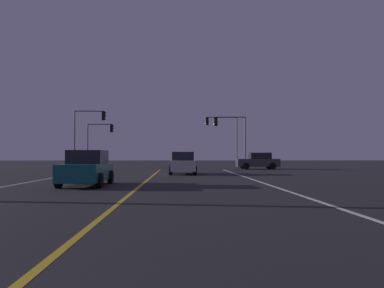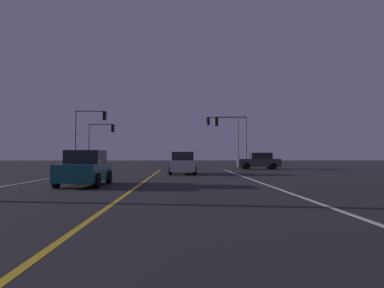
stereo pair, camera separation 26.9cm
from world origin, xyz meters
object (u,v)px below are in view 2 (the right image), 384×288
Objects in this scene: car_oncoming at (85,168)px; traffic_light_near_right at (231,130)px; car_ahead_far at (183,163)px; traffic_light_near_left at (90,126)px; car_crossing_side at (259,161)px; traffic_light_far_right at (223,130)px; traffic_light_far_left at (102,135)px.

traffic_light_near_right is at bearing 154.27° from car_oncoming.
car_ahead_far is 13.51m from traffic_light_near_left.
car_crossing_side is 0.73× the size of traffic_light_near_left.
car_oncoming is at bearing 64.27° from traffic_light_near_right.
car_oncoming is (-12.58, -20.56, 0.00)m from car_crossing_side.
traffic_light_near_left is at bearing 0.00° from traffic_light_near_right.
car_ahead_far is at bearing 156.21° from car_oncoming.
traffic_light_far_right is at bearing -56.49° from car_crossing_side.
car_oncoming is 0.73× the size of traffic_light_far_right.
car_crossing_side is 1.00× the size of car_ahead_far.
traffic_light_near_left reaches higher than car_crossing_side.
car_ahead_far is 10.86m from traffic_light_near_right.
traffic_light_near_right is 14.12m from traffic_light_near_left.
traffic_light_far_left is at bearing 32.17° from car_ahead_far.
car_ahead_far is at bearing -57.83° from traffic_light_far_left.
car_oncoming is at bearing -77.10° from traffic_light_near_left.
traffic_light_far_left is (-9.24, 14.68, 2.92)m from car_ahead_far.
traffic_light_near_right reaches higher than car_crossing_side.
traffic_light_near_left reaches higher than traffic_light_near_right.
car_crossing_side is 18.01m from traffic_light_far_left.
traffic_light_far_left is at bearing -169.87° from car_oncoming.
car_ahead_far is 0.73× the size of traffic_light_far_right.
car_crossing_side is at bearing -15.67° from traffic_light_far_left.
traffic_light_near_left is 1.00× the size of traffic_light_far_right.
traffic_light_near_right is (-3.01, -0.70, 3.16)m from car_crossing_side.
car_oncoming is at bearing 156.21° from car_ahead_far.
traffic_light_near_right is at bearing -21.31° from traffic_light_far_left.
car_crossing_side is at bearing -166.88° from traffic_light_near_right.
traffic_light_near_left reaches higher than car_oncoming.
traffic_light_near_left is at bearing 45.22° from car_ahead_far.
car_ahead_far is at bearing 51.46° from car_crossing_side.
traffic_light_near_right is 0.91× the size of traffic_light_far_right.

